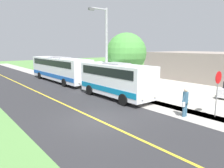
% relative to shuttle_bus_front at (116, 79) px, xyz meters
% --- Properties ---
extents(ground_plane, '(120.00, 120.00, 0.00)m').
position_rel_shuttle_bus_front_xyz_m(ground_plane, '(4.50, 3.58, -1.65)').
color(ground_plane, '#548442').
extents(road_surface, '(8.00, 100.00, 0.01)m').
position_rel_shuttle_bus_front_xyz_m(road_surface, '(4.50, 3.58, -1.64)').
color(road_surface, '#28282B').
rests_on(road_surface, ground).
extents(sidewalk, '(2.40, 100.00, 0.01)m').
position_rel_shuttle_bus_front_xyz_m(sidewalk, '(-0.70, 3.58, -1.64)').
color(sidewalk, '#9E9991').
rests_on(sidewalk, ground).
extents(road_centre_line, '(0.16, 100.00, 0.00)m').
position_rel_shuttle_bus_front_xyz_m(road_centre_line, '(4.50, 3.58, -1.64)').
color(road_centre_line, gold).
rests_on(road_centre_line, ground).
extents(shuttle_bus_front, '(2.65, 7.52, 3.00)m').
position_rel_shuttle_bus_front_xyz_m(shuttle_bus_front, '(0.00, 0.00, 0.00)').
color(shuttle_bus_front, white).
rests_on(shuttle_bus_front, ground).
extents(transit_bus_rear, '(2.69, 12.07, 3.08)m').
position_rel_shuttle_bus_front_xyz_m(transit_bus_rear, '(-0.02, -11.09, 0.05)').
color(transit_bus_rear, white).
rests_on(transit_bus_rear, ground).
extents(pedestrian_with_bags, '(0.72, 0.34, 1.82)m').
position_rel_shuttle_bus_front_xyz_m(pedestrian_with_bags, '(-0.15, 6.57, -0.66)').
color(pedestrian_with_bags, '#335972').
rests_on(pedestrian_with_bags, ground).
extents(stop_sign, '(0.76, 0.07, 2.88)m').
position_rel_shuttle_bus_front_xyz_m(stop_sign, '(-1.60, 7.81, 0.32)').
color(stop_sign, slate).
rests_on(stop_sign, ground).
extents(street_light_pole, '(1.97, 0.24, 7.73)m').
position_rel_shuttle_bus_front_xyz_m(street_light_pole, '(-0.37, -1.97, 2.62)').
color(street_light_pole, '#9E9EA3').
rests_on(street_light_pole, ground).
extents(tree_curbside, '(3.98, 3.98, 5.71)m').
position_rel_shuttle_bus_front_xyz_m(tree_curbside, '(-2.90, -1.90, 2.06)').
color(tree_curbside, '#4C3826').
rests_on(tree_curbside, ground).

